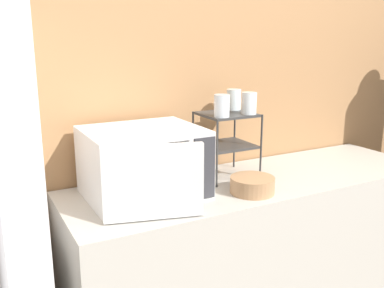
{
  "coord_description": "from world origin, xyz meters",
  "views": [
    {
      "loc": [
        -1.25,
        -1.34,
        1.61
      ],
      "look_at": [
        -0.36,
        0.33,
        1.14
      ],
      "focal_mm": 40.0,
      "sensor_mm": 36.0,
      "label": 1
    }
  ],
  "objects_px": {
    "glass_back_right": "(234,99)",
    "glass_front_right": "(249,103)",
    "dish_rack": "(226,131)",
    "microwave": "(144,163)",
    "glass_front_left": "(222,106)",
    "bowl": "(252,185)"
  },
  "relations": [
    {
      "from": "dish_rack",
      "to": "bowl",
      "type": "distance_m",
      "value": 0.33
    },
    {
      "from": "dish_rack",
      "to": "glass_front_right",
      "type": "distance_m",
      "value": 0.18
    },
    {
      "from": "microwave",
      "to": "dish_rack",
      "type": "distance_m",
      "value": 0.48
    },
    {
      "from": "glass_back_right",
      "to": "glass_front_right",
      "type": "distance_m",
      "value": 0.14
    },
    {
      "from": "dish_rack",
      "to": "glass_front_left",
      "type": "relative_size",
      "value": 3.1
    },
    {
      "from": "microwave",
      "to": "dish_rack",
      "type": "relative_size",
      "value": 1.65
    },
    {
      "from": "glass_front_right",
      "to": "glass_back_right",
      "type": "bearing_deg",
      "value": 87.83
    },
    {
      "from": "glass_front_left",
      "to": "glass_back_right",
      "type": "bearing_deg",
      "value": 41.88
    },
    {
      "from": "glass_back_right",
      "to": "bowl",
      "type": "distance_m",
      "value": 0.49
    },
    {
      "from": "glass_back_right",
      "to": "bowl",
      "type": "xyz_separation_m",
      "value": [
        -0.11,
        -0.33,
        -0.34
      ]
    },
    {
      "from": "dish_rack",
      "to": "bowl",
      "type": "xyz_separation_m",
      "value": [
        -0.02,
        -0.26,
        -0.2
      ]
    },
    {
      "from": "bowl",
      "to": "microwave",
      "type": "bearing_deg",
      "value": 157.3
    },
    {
      "from": "bowl",
      "to": "glass_front_right",
      "type": "bearing_deg",
      "value": 61.43
    },
    {
      "from": "glass_back_right",
      "to": "bowl",
      "type": "relative_size",
      "value": 0.52
    },
    {
      "from": "microwave",
      "to": "glass_back_right",
      "type": "xyz_separation_m",
      "value": [
        0.56,
        0.14,
        0.23
      ]
    },
    {
      "from": "microwave",
      "to": "glass_front_left",
      "type": "xyz_separation_m",
      "value": [
        0.39,
        -0.01,
        0.23
      ]
    },
    {
      "from": "microwave",
      "to": "dish_rack",
      "type": "height_order",
      "value": "dish_rack"
    },
    {
      "from": "glass_front_left",
      "to": "glass_front_right",
      "type": "bearing_deg",
      "value": 2.33
    },
    {
      "from": "dish_rack",
      "to": "glass_back_right",
      "type": "relative_size",
      "value": 3.1
    },
    {
      "from": "microwave",
      "to": "bowl",
      "type": "bearing_deg",
      "value": -22.7
    },
    {
      "from": "microwave",
      "to": "glass_front_left",
      "type": "relative_size",
      "value": 5.13
    },
    {
      "from": "glass_front_right",
      "to": "dish_rack",
      "type": "bearing_deg",
      "value": 139.3
    }
  ]
}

